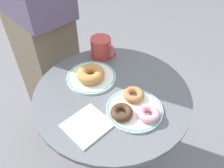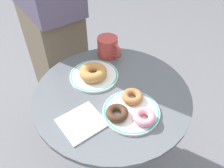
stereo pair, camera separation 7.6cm
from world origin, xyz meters
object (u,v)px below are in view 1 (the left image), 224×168
(paper_napkin, at_px, (87,125))
(donut_chocolate, at_px, (122,112))
(donut_pink_frosted, at_px, (149,113))
(person_figure, at_px, (37,20))
(plate_left, at_px, (91,77))
(coffee_mug, at_px, (102,48))
(plate_right, at_px, (135,109))
(cafe_table, at_px, (112,129))
(donut_cinnamon, at_px, (134,95))
(donut_old_fashioned, at_px, (91,74))

(paper_napkin, bearing_deg, donut_chocolate, 50.44)
(donut_pink_frosted, xyz_separation_m, person_figure, (-0.68, 0.17, 0.08))
(plate_left, bearing_deg, donut_pink_frosted, -12.56)
(plate_left, distance_m, coffee_mug, 0.16)
(donut_chocolate, relative_size, person_figure, 0.05)
(plate_right, distance_m, paper_napkin, 0.17)
(cafe_table, distance_m, donut_cinnamon, 0.28)
(plate_right, bearing_deg, paper_napkin, -125.57)
(plate_right, bearing_deg, plate_left, 165.74)
(coffee_mug, bearing_deg, plate_right, -36.56)
(plate_right, distance_m, donut_chocolate, 0.06)
(plate_right, distance_m, coffee_mug, 0.35)
(plate_left, height_order, coffee_mug, coffee_mug)
(cafe_table, height_order, plate_left, plate_left)
(plate_left, height_order, plate_right, same)
(cafe_table, distance_m, donut_old_fashioned, 0.29)
(plate_right, bearing_deg, person_figure, 164.88)
(plate_right, relative_size, coffee_mug, 1.52)
(donut_chocolate, xyz_separation_m, paper_napkin, (-0.08, -0.09, -0.02))
(plate_right, bearing_deg, donut_pink_frosted, -5.17)
(donut_old_fashioned, distance_m, paper_napkin, 0.23)
(donut_pink_frosted, relative_size, person_figure, 0.05)
(donut_cinnamon, height_order, coffee_mug, coffee_mug)
(coffee_mug, bearing_deg, donut_chocolate, -45.14)
(person_figure, bearing_deg, plate_left, -15.62)
(coffee_mug, bearing_deg, donut_old_fashioned, -70.99)
(donut_chocolate, bearing_deg, donut_cinnamon, 93.04)
(plate_left, xyz_separation_m, donut_cinnamon, (0.20, -0.01, 0.02))
(cafe_table, relative_size, coffee_mug, 5.36)
(plate_right, height_order, coffee_mug, coffee_mug)
(plate_left, relative_size, donut_old_fashioned, 1.78)
(donut_pink_frosted, height_order, person_figure, person_figure)
(donut_old_fashioned, height_order, person_figure, person_figure)
(plate_right, xyz_separation_m, donut_cinnamon, (-0.03, 0.05, 0.02))
(plate_left, height_order, donut_pink_frosted, donut_pink_frosted)
(donut_cinnamon, bearing_deg, donut_chocolate, -86.96)
(donut_cinnamon, xyz_separation_m, person_figure, (-0.60, 0.12, 0.08))
(cafe_table, bearing_deg, plate_left, 168.33)
(donut_cinnamon, bearing_deg, cafe_table, -172.51)
(donut_chocolate, bearing_deg, paper_napkin, -129.56)
(donut_cinnamon, bearing_deg, person_figure, 168.33)
(coffee_mug, relative_size, person_figure, 0.08)
(donut_chocolate, distance_m, paper_napkin, 0.12)
(donut_chocolate, distance_m, coffee_mug, 0.36)
(donut_old_fashioned, distance_m, donut_chocolate, 0.22)
(plate_left, height_order, paper_napkin, plate_left)
(paper_napkin, bearing_deg, donut_cinnamon, 69.09)
(plate_right, bearing_deg, donut_old_fashioned, 167.74)
(donut_cinnamon, height_order, paper_napkin, donut_cinnamon)
(donut_old_fashioned, relative_size, donut_cinnamon, 1.44)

